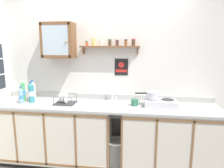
{
  "coord_description": "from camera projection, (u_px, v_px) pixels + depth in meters",
  "views": [
    {
      "loc": [
        0.5,
        -2.45,
        1.73
      ],
      "look_at": [
        0.11,
        0.36,
        1.2
      ],
      "focal_mm": 32.01,
      "sensor_mm": 36.0,
      "label": 1
    }
  ],
  "objects": [
    {
      "name": "sink",
      "position": [
        108.0,
        107.0,
        2.86
      ],
      "size": [
        0.55,
        0.41,
        0.45
      ],
      "color": "silver",
      "rests_on": "countertop"
    },
    {
      "name": "hot_plate_stove",
      "position": [
        160.0,
        103.0,
        2.75
      ],
      "size": [
        0.43,
        0.26,
        0.09
      ],
      "color": "silver",
      "rests_on": "countertop"
    },
    {
      "name": "warning_sign",
      "position": [
        121.0,
        67.0,
        3.01
      ],
      "size": [
        0.2,
        0.01,
        0.25
      ],
      "color": "black"
    },
    {
      "name": "countertop",
      "position": [
        103.0,
        106.0,
        2.83
      ],
      "size": [
        3.21,
        0.66,
        0.03
      ],
      "primitive_type": "cube",
      "color": "#B2B2AD",
      "rests_on": "lower_cabinet_run"
    },
    {
      "name": "bottle_soda_green_0",
      "position": [
        23.0,
        92.0,
        3.0
      ],
      "size": [
        0.06,
        0.06,
        0.32
      ],
      "color": "#4CB266",
      "rests_on": "countertop"
    },
    {
      "name": "backsplash",
      "position": [
        106.0,
        97.0,
        3.12
      ],
      "size": [
        3.21,
        0.02,
        0.08
      ],
      "primitive_type": "cube",
      "color": "#B2B2AD",
      "rests_on": "countertop"
    },
    {
      "name": "wall_cabinet",
      "position": [
        59.0,
        40.0,
        2.94
      ],
      "size": [
        0.47,
        0.28,
        0.51
      ],
      "color": "brown"
    },
    {
      "name": "bottle_detergent_teal_3",
      "position": [
        31.0,
        93.0,
        2.93
      ],
      "size": [
        0.08,
        0.08,
        0.31
      ],
      "color": "teal",
      "rests_on": "countertop"
    },
    {
      "name": "trash_bin",
      "position": [
        116.0,
        154.0,
        2.83
      ],
      "size": [
        0.28,
        0.28,
        0.44
      ],
      "color": "gray",
      "rests_on": "ground"
    },
    {
      "name": "bottle_water_blue_1",
      "position": [
        21.0,
        96.0,
        2.88
      ],
      "size": [
        0.06,
        0.06,
        0.25
      ],
      "color": "#8CB7E0",
      "rests_on": "countertop"
    },
    {
      "name": "back_wall",
      "position": [
        107.0,
        75.0,
        3.1
      ],
      "size": [
        3.85,
        0.07,
        2.56
      ],
      "color": "silver",
      "rests_on": "ground"
    },
    {
      "name": "dish_rack",
      "position": [
        65.0,
        101.0,
        2.88
      ],
      "size": [
        0.28,
        0.25,
        0.17
      ],
      "color": "#333338",
      "rests_on": "countertop"
    },
    {
      "name": "mug",
      "position": [
        135.0,
        102.0,
        2.78
      ],
      "size": [
        0.12,
        0.1,
        0.09
      ],
      "color": "#337259",
      "rests_on": "countertop"
    },
    {
      "name": "saucepan",
      "position": [
        153.0,
        95.0,
        2.76
      ],
      "size": [
        0.34,
        0.18,
        0.1
      ],
      "color": "silver",
      "rests_on": "hot_plate_stove"
    },
    {
      "name": "lower_cabinet_run_right",
      "position": [
        170.0,
        140.0,
        2.79
      ],
      "size": [
        1.33,
        0.64,
        0.89
      ],
      "color": "black",
      "rests_on": "ground"
    },
    {
      "name": "lower_cabinet_run",
      "position": [
        55.0,
        133.0,
        3.02
      ],
      "size": [
        1.75,
        0.64,
        0.89
      ],
      "color": "black",
      "rests_on": "ground"
    },
    {
      "name": "bottle_opaque_white_2",
      "position": [
        33.0,
        91.0,
        3.07
      ],
      "size": [
        0.08,
        0.08,
        0.31
      ],
      "color": "white",
      "rests_on": "countertop"
    },
    {
      "name": "spice_shelf",
      "position": [
        110.0,
        45.0,
        2.91
      ],
      "size": [
        0.88,
        0.14,
        0.23
      ],
      "color": "brown"
    }
  ]
}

